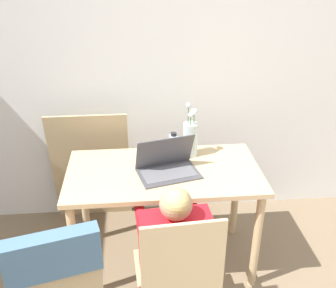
% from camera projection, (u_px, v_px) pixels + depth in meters
% --- Properties ---
extents(wall_back, '(6.40, 0.05, 2.50)m').
position_uv_depth(wall_back, '(175.00, 57.00, 2.74)').
color(wall_back, white).
rests_on(wall_back, ground_plane).
extents(dining_table, '(1.18, 0.62, 0.72)m').
position_uv_depth(dining_table, '(164.00, 185.00, 2.44)').
color(dining_table, '#D6B784').
rests_on(dining_table, ground_plane).
extents(chair_occupied, '(0.43, 0.43, 0.91)m').
position_uv_depth(chair_occupied, '(178.00, 279.00, 1.95)').
color(chair_occupied, '#D6B784').
rests_on(chair_occupied, ground_plane).
extents(chair_spare, '(0.49, 0.52, 0.92)m').
position_uv_depth(chair_spare, '(57.00, 280.00, 1.75)').
color(chair_spare, '#D6B784').
rests_on(chair_spare, ground_plane).
extents(person_seated, '(0.38, 0.44, 0.96)m').
position_uv_depth(person_seated, '(174.00, 242.00, 2.00)').
color(person_seated, red).
rests_on(person_seated, ground_plane).
extents(laptop, '(0.40, 0.31, 0.22)m').
position_uv_depth(laptop, '(167.00, 165.00, 2.35)').
color(laptop, '#4C4C51').
rests_on(laptop, dining_table).
extents(flower_vase, '(0.09, 0.09, 0.36)m').
position_uv_depth(flower_vase, '(190.00, 138.00, 2.51)').
color(flower_vase, silver).
rests_on(flower_vase, dining_table).
extents(water_bottle, '(0.06, 0.06, 0.19)m').
position_uv_depth(water_bottle, '(174.00, 147.00, 2.47)').
color(water_bottle, silver).
rests_on(water_bottle, dining_table).
extents(cardboard_panel, '(0.57, 0.14, 0.91)m').
position_uv_depth(cardboard_panel, '(91.00, 168.00, 2.94)').
color(cardboard_panel, tan).
rests_on(cardboard_panel, ground_plane).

